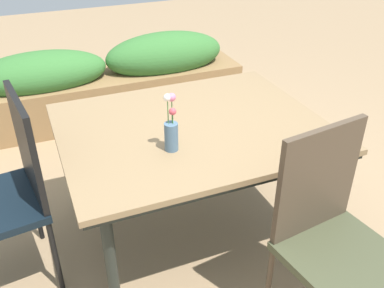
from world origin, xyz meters
The scene contains 6 objects.
ground_plane centered at (0.00, 0.00, 0.00)m, with size 12.00×12.00×0.00m, color #9E7F5B.
dining_table centered at (0.01, 0.07, 0.67)m, with size 1.43×1.14×0.73m.
chair_end_left centered at (-0.99, 0.08, 0.58)m, with size 0.55×0.55×1.03m.
chair_near_right centered at (0.31, -0.78, 0.57)m, with size 0.53×0.53×1.02m.
flower_vase centered at (-0.18, -0.13, 0.84)m, with size 0.07×0.07×0.30m.
planter_box centered at (-0.10, 1.78, 0.34)m, with size 2.45×0.54×0.72m.
Camera 1 is at (-0.78, -1.85, 1.86)m, focal length 40.33 mm.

